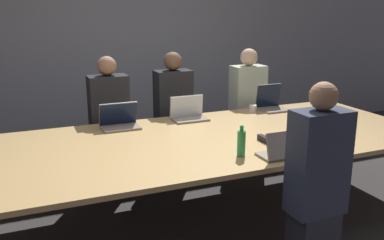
# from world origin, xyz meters

# --- Properties ---
(ground_plane) EXTENTS (24.00, 24.00, 0.00)m
(ground_plane) POSITION_xyz_m (0.00, 0.00, 0.00)
(ground_plane) COLOR #383333
(curtain_wall) EXTENTS (12.00, 0.06, 2.80)m
(curtain_wall) POSITION_xyz_m (0.00, 2.49, 1.40)
(curtain_wall) COLOR #9999A3
(curtain_wall) RESTS_ON ground_plane
(conference_table) EXTENTS (4.33, 1.70, 0.75)m
(conference_table) POSITION_xyz_m (0.00, 0.00, 0.71)
(conference_table) COLOR tan
(conference_table) RESTS_ON ground_plane
(laptop_far_midleft) EXTENTS (0.37, 0.24, 0.24)m
(laptop_far_midleft) POSITION_xyz_m (-0.53, 0.62, 0.82)
(laptop_far_midleft) COLOR gray
(laptop_far_midleft) RESTS_ON conference_table
(person_far_midleft) EXTENTS (0.40, 0.24, 1.40)m
(person_far_midleft) POSITION_xyz_m (-0.55, 1.02, 0.68)
(person_far_midleft) COLOR #2D2D38
(person_far_midleft) RESTS_ON ground_plane
(laptop_near_midright) EXTENTS (0.35, 0.22, 0.22)m
(laptop_near_midright) POSITION_xyz_m (0.43, -0.70, 0.82)
(laptop_near_midright) COLOR gray
(laptop_near_midright) RESTS_ON conference_table
(person_near_midright) EXTENTS (0.40, 0.24, 1.40)m
(person_near_midright) POSITION_xyz_m (0.49, -1.05, 0.68)
(person_near_midright) COLOR #2D2D38
(person_near_midright) RESTS_ON ground_plane
(bottle_near_midright) EXTENTS (0.07, 0.07, 0.25)m
(bottle_near_midright) POSITION_xyz_m (0.15, -0.54, 0.86)
(bottle_near_midright) COLOR green
(bottle_near_midright) RESTS_ON conference_table
(laptop_far_center) EXTENTS (0.36, 0.23, 0.24)m
(laptop_far_center) POSITION_xyz_m (0.20, 0.66, 0.82)
(laptop_far_center) COLOR gray
(laptop_far_center) RESTS_ON conference_table
(person_far_center) EXTENTS (0.40, 0.24, 1.41)m
(person_far_center) POSITION_xyz_m (0.19, 1.10, 0.68)
(person_far_center) COLOR #2D2D38
(person_far_center) RESTS_ON ground_plane
(laptop_far_right) EXTENTS (0.31, 0.28, 0.28)m
(laptop_far_right) POSITION_xyz_m (1.23, 0.70, 0.83)
(laptop_far_right) COLOR gray
(laptop_far_right) RESTS_ON conference_table
(person_far_right) EXTENTS (0.40, 0.24, 1.41)m
(person_far_right) POSITION_xyz_m (1.16, 1.11, 0.68)
(person_far_right) COLOR #2D2D38
(person_far_right) RESTS_ON ground_plane
(cup_far_right) EXTENTS (0.08, 0.08, 0.08)m
(cup_far_right) POSITION_xyz_m (0.98, 0.68, 0.79)
(cup_far_right) COLOR white
(cup_far_right) RESTS_ON conference_table
(stapler) EXTENTS (0.05, 0.15, 0.05)m
(stapler) POSITION_xyz_m (0.51, -0.29, 0.78)
(stapler) COLOR black
(stapler) RESTS_ON conference_table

